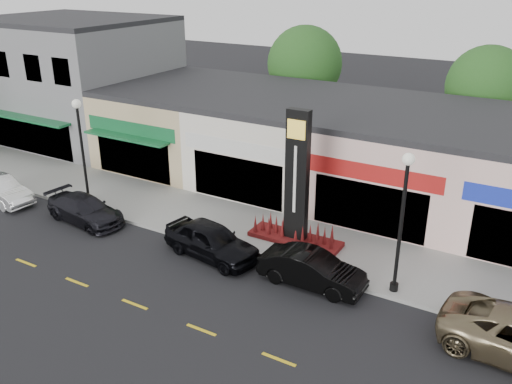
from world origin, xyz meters
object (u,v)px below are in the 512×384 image
car_white_van (0,190)px  car_black_conv (312,269)px  lamp_east_near (403,210)px  car_black_sedan (212,241)px  car_dark_sedan (85,209)px  pylon_sign (296,197)px  lamp_west_near (81,142)px

car_white_van → car_black_conv: car_black_conv is taller
lamp_east_near → car_black_conv: size_ratio=1.31×
lamp_east_near → car_black_sedan: 8.12m
car_dark_sedan → car_black_sedan: 7.25m
car_white_van → car_dark_sedan: size_ratio=0.94×
pylon_sign → car_dark_sedan: bearing=-162.8°
car_white_van → car_black_sedan: bearing=-81.7°
pylon_sign → car_black_conv: 3.76m
car_white_van → car_black_conv: size_ratio=0.99×
pylon_sign → car_black_conv: size_ratio=1.44×
lamp_east_near → car_black_sedan: (-7.57, -1.11, -2.71)m
lamp_west_near → car_white_van: 5.55m
car_white_van → car_black_sedan: car_black_sedan is taller
lamp_west_near → lamp_east_near: bearing=0.0°
car_black_sedan → lamp_east_near: bearing=-72.5°
lamp_west_near → lamp_east_near: same height
lamp_east_near → pylon_sign: pylon_sign is taller
pylon_sign → car_black_conv: bearing=-52.8°
lamp_west_near → car_white_van: lamp_west_near is taller
pylon_sign → car_black_sedan: (-2.57, -2.81, -1.51)m
car_white_van → car_black_sedan: (12.83, 0.80, 0.08)m
lamp_east_near → car_dark_sedan: size_ratio=1.25×
lamp_west_near → car_black_sedan: bearing=-7.5°
lamp_west_near → car_dark_sedan: (1.19, -1.35, -2.84)m
car_white_van → car_dark_sedan: car_white_van is taller
car_black_sedan → car_black_conv: bearing=-79.6°
car_dark_sedan → car_black_conv: (11.87, 0.33, 0.05)m
car_black_sedan → car_black_conv: 4.63m
lamp_west_near → lamp_east_near: (16.00, 0.00, 0.00)m
lamp_east_near → car_dark_sedan: (-14.81, -1.35, -2.84)m
car_dark_sedan → car_black_sedan: car_black_sedan is taller
pylon_sign → car_white_van: size_ratio=1.45×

